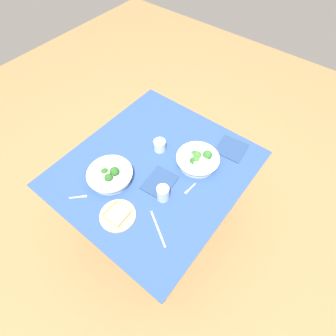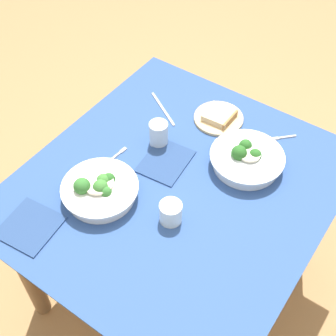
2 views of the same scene
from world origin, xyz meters
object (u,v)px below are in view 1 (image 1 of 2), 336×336
object	(u,v)px
broccoli_bowl_far	(198,159)
table_knife_left	(158,229)
bread_side_plate	(117,215)
fork_by_far_bowl	(190,189)
fork_by_near_bowl	(79,197)
napkin_folded_lower	(160,182)
broccoli_bowl_near	(110,175)
napkin_folded_upper	(231,148)
water_glass_center	(163,193)
water_glass_side	(160,145)

from	to	relation	value
broccoli_bowl_far	table_knife_left	bearing A→B (deg)	9.82
bread_side_plate	fork_by_far_bowl	xyz separation A→B (m)	(-0.38, 0.21, -0.01)
fork_by_near_bowl	napkin_folded_lower	distance (m)	0.47
broccoli_bowl_near	bread_side_plate	world-z (taller)	broccoli_bowl_near
broccoli_bowl_far	table_knife_left	distance (m)	0.50
table_knife_left	napkin_folded_upper	size ratio (longest dim) A/B	1.23
water_glass_center	broccoli_bowl_far	bearing A→B (deg)	177.79
bread_side_plate	napkin_folded_lower	xyz separation A→B (m)	(-0.31, 0.04, -0.01)
table_knife_left	napkin_folded_lower	world-z (taller)	napkin_folded_lower
table_knife_left	napkin_folded_upper	distance (m)	0.73
water_glass_center	broccoli_bowl_near	bearing A→B (deg)	-74.84
bread_side_plate	fork_by_near_bowl	xyz separation A→B (m)	(0.05, -0.26, -0.01)
table_knife_left	napkin_folded_upper	xyz separation A→B (m)	(-0.73, 0.02, 0.00)
broccoli_bowl_far	broccoli_bowl_near	xyz separation A→B (m)	(0.42, -0.34, -0.00)
fork_by_far_bowl	napkin_folded_upper	size ratio (longest dim) A/B	0.53
bread_side_plate	napkin_folded_upper	xyz separation A→B (m)	(-0.81, 0.24, -0.01)
fork_by_near_bowl	napkin_folded_lower	world-z (taller)	napkin_folded_lower
fork_by_far_bowl	table_knife_left	size ratio (longest dim) A/B	0.43
water_glass_center	napkin_folded_upper	xyz separation A→B (m)	(-0.56, 0.12, -0.05)
broccoli_bowl_far	bread_side_plate	bearing A→B (deg)	-13.32
bread_side_plate	water_glass_side	world-z (taller)	water_glass_side
water_glass_side	fork_by_near_bowl	bearing A→B (deg)	-13.65
water_glass_center	fork_by_near_bowl	bearing A→B (deg)	-52.03
broccoli_bowl_far	napkin_folded_upper	distance (m)	0.26
bread_side_plate	napkin_folded_upper	bearing A→B (deg)	163.18
water_glass_side	fork_by_near_bowl	size ratio (longest dim) A/B	0.98
broccoli_bowl_far	broccoli_bowl_near	size ratio (longest dim) A/B	0.98
bread_side_plate	water_glass_center	size ratio (longest dim) A/B	2.04
napkin_folded_upper	fork_by_near_bowl	bearing A→B (deg)	-30.27
water_glass_side	fork_by_near_bowl	distance (m)	0.58
water_glass_center	fork_by_far_bowl	world-z (taller)	water_glass_center
broccoli_bowl_far	napkin_folded_lower	world-z (taller)	broccoli_bowl_far
table_knife_left	napkin_folded_lower	bearing A→B (deg)	-22.12
broccoli_bowl_far	napkin_folded_upper	bearing A→B (deg)	155.13
fork_by_near_bowl	napkin_folded_lower	size ratio (longest dim) A/B	0.40
broccoli_bowl_near	water_glass_side	xyz separation A→B (m)	(-0.36, 0.09, 0.01)
table_knife_left	napkin_folded_lower	distance (m)	0.29
broccoli_bowl_near	table_knife_left	size ratio (longest dim) A/B	1.24
broccoli_bowl_far	fork_by_far_bowl	world-z (taller)	broccoli_bowl_far
fork_by_far_bowl	table_knife_left	distance (m)	0.31
fork_by_near_bowl	table_knife_left	bearing A→B (deg)	-30.47
water_glass_side	table_knife_left	world-z (taller)	water_glass_side
fork_by_near_bowl	napkin_folded_upper	size ratio (longest dim) A/B	0.44
water_glass_side	fork_by_far_bowl	distance (m)	0.36
table_knife_left	water_glass_side	bearing A→B (deg)	-21.29
fork_by_near_bowl	table_knife_left	world-z (taller)	same
table_knife_left	napkin_folded_upper	bearing A→B (deg)	-61.26
table_knife_left	broccoli_bowl_near	bearing A→B (deg)	20.51
broccoli_bowl_near	water_glass_center	distance (m)	0.34
broccoli_bowl_far	fork_by_far_bowl	size ratio (longest dim) A/B	2.86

